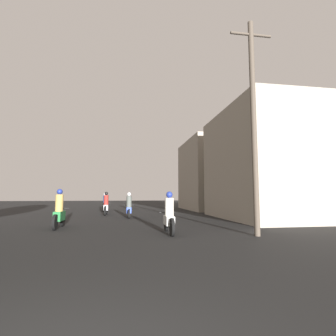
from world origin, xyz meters
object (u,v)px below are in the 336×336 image
Objects in this scene: motorcycle_black at (105,204)px; motorcycle_red at (130,203)px; motorcycle_white at (169,217)px; building_right_far at (214,175)px; motorcycle_blue at (129,207)px; building_right_near at (264,164)px; motorcycle_green at (59,213)px; utility_pole_near at (254,120)px; motorcycle_silver at (106,206)px.

motorcycle_red is at bearing 51.65° from motorcycle_black.
motorcycle_white reaches higher than motorcycle_red.
motorcycle_red is 0.24× the size of building_right_far.
motorcycle_blue is 7.40m from motorcycle_black.
motorcycle_red is 14.58m from building_right_near.
motorcycle_green is 0.25× the size of building_right_far.
utility_pole_near is at bearing -15.01° from motorcycle_green.
motorcycle_black is 10.64m from building_right_far.
motorcycle_silver is 1.04× the size of motorcycle_red.
motorcycle_green is at bearing 143.29° from motorcycle_white.
motorcycle_green reaches higher than motorcycle_silver.
motorcycle_green is (-4.39, 2.26, 0.04)m from motorcycle_white.
motorcycle_red is 0.25× the size of utility_pole_near.
motorcycle_green is 0.25× the size of building_right_near.
motorcycle_silver is at bearing -151.60° from building_right_far.
motorcycle_black is at bearing 112.55° from utility_pole_near.
building_right_far is at bearing 2.14° from motorcycle_black.
building_right_near is (11.08, 2.72, 2.60)m from motorcycle_green.
building_right_far is at bearing 88.59° from building_right_near.
motorcycle_blue is at bearing 66.75° from motorcycle_green.
building_right_near is 1.01× the size of utility_pole_near.
motorcycle_white is 9.73m from motorcycle_silver.
building_right_near reaches higher than motorcycle_black.
utility_pole_near is (7.33, -3.30, 3.46)m from motorcycle_green.
motorcycle_red is at bearing 86.82° from motorcycle_green.
motorcycle_blue is 0.26× the size of building_right_far.
building_right_far is at bearing 75.70° from utility_pole_near.
motorcycle_silver is at bearing -85.36° from motorcycle_black.
motorcycle_red is at bearing 102.78° from utility_pole_near.
motorcycle_black is at bearing 93.86° from motorcycle_white.
motorcycle_white is 17.02m from motorcycle_red.
motorcycle_white is 1.00× the size of motorcycle_red.
motorcycle_white is at bearing -17.94° from motorcycle_green.
building_right_near is at bearing 27.09° from motorcycle_white.
motorcycle_white is at bearing -85.36° from motorcycle_red.
motorcycle_white is 0.99× the size of motorcycle_green.
motorcycle_black is (-1.99, 7.12, -0.01)m from motorcycle_blue.
building_right_near is at bearing 58.06° from utility_pole_near.
motorcycle_green is 11.70m from building_right_near.
motorcycle_blue is at bearing 165.85° from building_right_near.
building_right_near reaches higher than motorcycle_green.
motorcycle_white is at bearing -74.27° from motorcycle_blue.
building_right_far is (9.85, 5.33, 2.63)m from motorcycle_silver.
building_right_far is (8.30, 7.60, 2.65)m from motorcycle_blue.
motorcycle_white is at bearing -77.13° from motorcycle_black.
motorcycle_red is (3.24, 14.72, -0.05)m from motorcycle_green.
building_right_far reaches higher than motorcycle_red.
motorcycle_red is (1.77, 7.70, -0.05)m from motorcycle_silver.
building_right_near is (8.06, -2.03, 2.62)m from motorcycle_blue.
motorcycle_silver is (-2.93, 9.28, 0.04)m from motorcycle_white.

